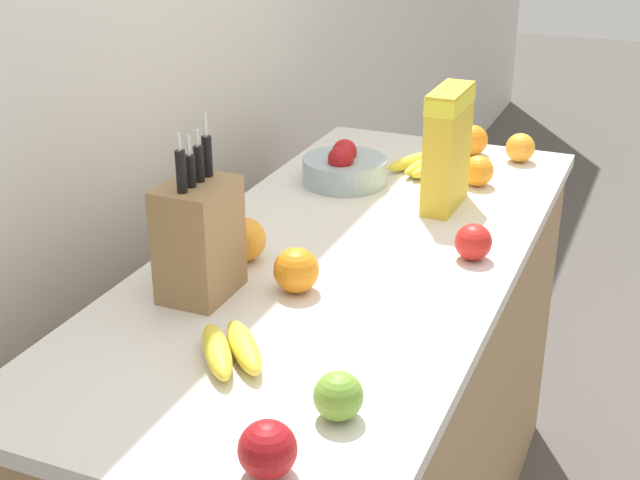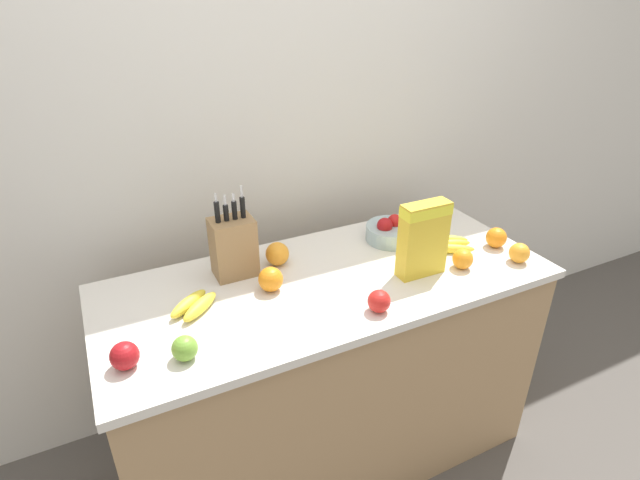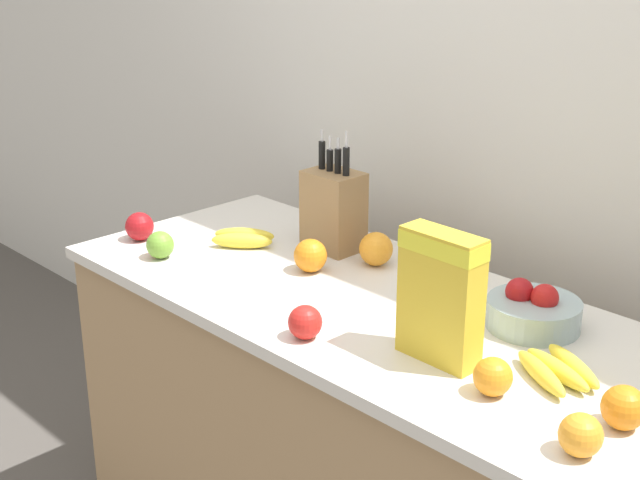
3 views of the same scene
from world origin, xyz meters
The scene contains 15 objects.
wall_back centered at (0.00, 0.55, 1.30)m, with size 9.00×0.06×2.60m.
counter centered at (0.00, 0.00, 0.43)m, with size 1.59×0.68×0.87m.
knife_block centered at (-0.28, 0.17, 0.98)m, with size 0.15×0.11×0.33m.
cereal_box centered at (0.31, -0.12, 1.01)m, with size 0.18×0.07×0.27m.
fruit_bowl centered at (0.36, 0.15, 0.90)m, with size 0.20×0.20×0.10m.
banana_bunch_left centered at (0.52, -0.01, 0.88)m, with size 0.20×0.19×0.04m.
banana_bunch_right centered at (-0.47, 0.02, 0.89)m, with size 0.18×0.17×0.04m.
apple_front centered at (-0.55, -0.20, 0.90)m, with size 0.07×0.07×0.07m, color #6B9E33.
apple_near_bananas centered at (-0.70, -0.16, 0.90)m, with size 0.08×0.08×0.08m, color #A31419.
apple_leftmost centered at (0.05, -0.24, 0.90)m, with size 0.07×0.07×0.07m, color red.
orange_front_left centered at (-0.13, 0.17, 0.91)m, with size 0.09×0.09×0.09m, color orange.
orange_by_cereal centered at (0.69, -0.09, 0.91)m, with size 0.08×0.08×0.08m, color orange.
orange_near_bowl centered at (-0.21, 0.02, 0.91)m, with size 0.08×0.08×0.08m, color orange.
orange_mid_left centered at (0.47, -0.15, 0.90)m, with size 0.07×0.07×0.07m, color orange.
orange_front_center centered at (0.68, -0.21, 0.90)m, with size 0.07×0.07×0.07m, color orange.
Camera 3 is at (1.29, -1.41, 1.72)m, focal length 50.00 mm.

